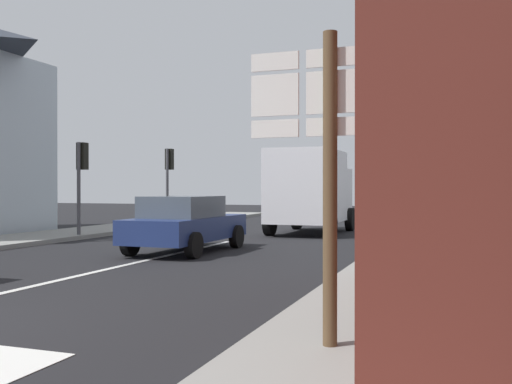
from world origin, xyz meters
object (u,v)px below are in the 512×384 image
Objects in this scene: traffic_light_far_right at (412,166)px; traffic_light_near_right at (391,156)px; sedan_far at (186,223)px; traffic_light_far_left at (169,169)px; traffic_light_near_left at (81,168)px; delivery_truck at (311,189)px; route_sign_post at (331,155)px.

traffic_light_near_right reaches higher than traffic_light_far_right.
traffic_light_far_left reaches higher than sedan_far.
traffic_light_far_left reaches higher than traffic_light_near_left.
traffic_light_far_left reaches higher than delivery_truck.
route_sign_post is at bearing -88.09° from traffic_light_far_right.
route_sign_post is (4.06, -15.32, 0.35)m from delivery_truck.
route_sign_post reaches higher than delivery_truck.
delivery_truck is 6.89m from traffic_light_far_left.
traffic_light_far_left reaches higher than route_sign_post.
traffic_light_near_left is at bearing 179.72° from traffic_light_near_right.
route_sign_post is 0.94× the size of traffic_light_far_left.
traffic_light_far_right is at bearing 35.52° from traffic_light_near_left.
delivery_truck is 1.48× the size of traffic_light_far_left.
traffic_light_near_left is (-10.74, 10.64, 0.37)m from route_sign_post.
sedan_far is at bearing -59.37° from traffic_light_far_left.
traffic_light_near_right is at bearing -90.00° from traffic_light_far_right.
traffic_light_far_left is (-6.68, 1.43, 0.86)m from delivery_truck.
traffic_light_far_right reaches higher than delivery_truck.
traffic_light_near_right is at bearing 25.87° from sedan_far.
traffic_light_near_left is at bearing 153.93° from sedan_far.
sedan_far is at bearing -154.13° from traffic_light_near_right.
traffic_light_far_left is (-0.00, 6.12, 0.14)m from traffic_light_near_left.
traffic_light_far_left is at bearing -173.69° from traffic_light_far_right.
traffic_light_near_left is 0.92× the size of traffic_light_near_right.
traffic_light_near_right reaches higher than traffic_light_near_left.
sedan_far is 1.32× the size of route_sign_post.
route_sign_post is at bearing -44.74° from traffic_light_near_left.
traffic_light_near_right is (-0.00, -7.29, 0.03)m from traffic_light_far_right.
traffic_light_far_left is (-5.10, 8.61, 1.75)m from sedan_far.
route_sign_post is 0.92× the size of traffic_light_near_right.
traffic_light_near_left is (-5.10, 2.49, 1.61)m from sedan_far.
delivery_truck is 8.19m from traffic_light_near_left.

